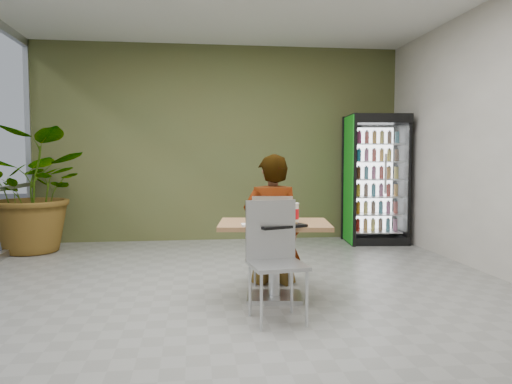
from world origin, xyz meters
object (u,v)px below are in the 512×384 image
Objects in this scene: chair_near at (274,250)px; seated_woman at (272,233)px; dining_table at (274,244)px; potted_plant at (36,190)px; cafeteria_tray at (278,225)px; soda_cup at (293,213)px; beverage_fridge at (376,179)px; chair_far at (272,233)px.

seated_woman reaches higher than chair_near.
potted_plant is at bearing 136.86° from dining_table.
seated_woman is at bearing 84.00° from cafeteria_tray.
chair_near reaches higher than soda_cup.
soda_cup is 0.10× the size of potted_plant.
cafeteria_tray is 0.22× the size of beverage_fridge.
dining_table is at bearing -119.69° from beverage_fridge.
seated_woman is at bearing 82.83° from dining_table.
beverage_fridge reaches higher than seated_woman.
beverage_fridge is at bearing 1.74° from potted_plant.
chair_far reaches higher than cafeteria_tray.
soda_cup is (0.11, -0.60, 0.28)m from chair_far.
cafeteria_tray is at bearing -46.26° from potted_plant.
soda_cup is 0.43× the size of cafeteria_tray.
potted_plant is at bearing 123.78° from chair_near.
soda_cup is at bearing 104.98° from seated_woman.
beverage_fridge reaches higher than chair_near.
seated_woman is 3.88× the size of cafeteria_tray.
soda_cup is 3.61m from beverage_fridge.
beverage_fridge is at bearing 50.47° from chair_near.
chair_far is 0.89m from cafeteria_tray.
chair_far is at bearing 84.36° from cafeteria_tray.
seated_woman is 3.81m from potted_plant.
soda_cup is 4.29m from potted_plant.
beverage_fridge reaches higher than potted_plant.
dining_table is at bearing 167.51° from soda_cup.
chair_near is at bearing -99.49° from dining_table.
beverage_fridge is (1.96, 3.02, 0.18)m from soda_cup.
cafeteria_tray reaches higher than dining_table.
potted_plant is at bearing 138.10° from soda_cup.
cafeteria_tray is (-0.10, -0.92, 0.21)m from seated_woman.
potted_plant is (-3.08, 2.26, 0.33)m from chair_far.
seated_woman is at bearing 98.83° from soda_cup.
chair_far is at bearing -124.64° from beverage_fridge.
potted_plant reaches higher than seated_woman.
cafeteria_tray is (-0.20, -0.26, -0.08)m from soda_cup.
dining_table is 0.62m from seated_woman.
chair_near is 0.49× the size of beverage_fridge.
seated_woman is at bearing -95.94° from chair_far.
potted_plant is at bearing -30.14° from chair_far.
potted_plant is (-2.99, 3.13, 0.13)m from cafeteria_tray.
soda_cup is (0.27, 0.50, 0.25)m from chair_near.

